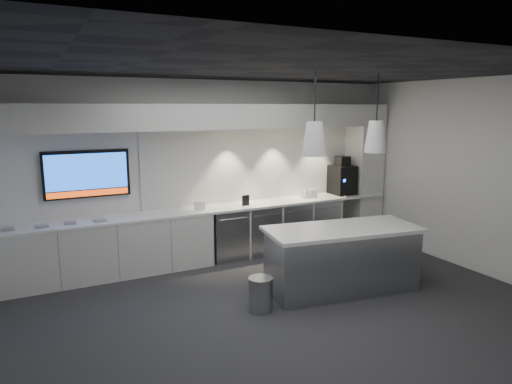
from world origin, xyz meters
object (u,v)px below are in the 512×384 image
island (342,259)px  coffee_machine (342,179)px  wall_tv (87,174)px  bin (261,294)px

island → coffee_machine: bearing=61.8°
island → wall_tv: bearing=151.6°
wall_tv → coffee_machine: (4.59, -0.25, -0.36)m
island → coffee_machine: (1.53, 2.05, 0.74)m
island → bin: 1.35m
wall_tv → coffee_machine: size_ratio=1.71×
wall_tv → coffee_machine: 4.61m
coffee_machine → bin: bearing=-142.1°
wall_tv → bin: (1.73, -2.38, -1.34)m
bin → coffee_machine: size_ratio=0.60×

